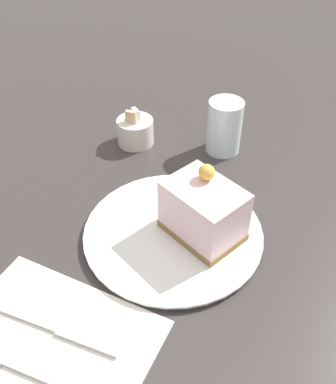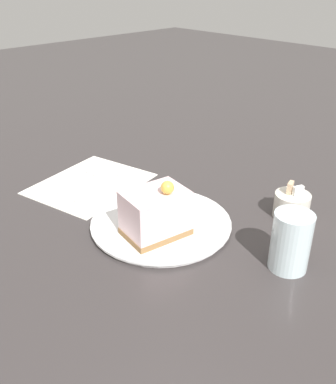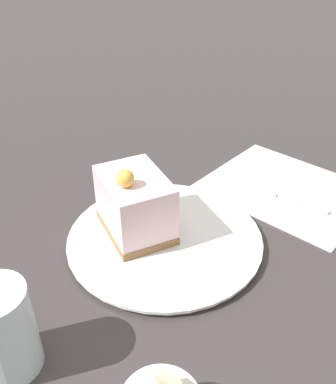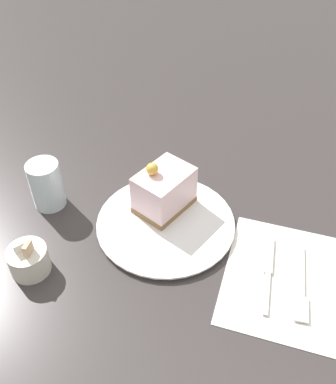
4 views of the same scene
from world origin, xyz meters
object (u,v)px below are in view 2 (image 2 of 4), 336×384
cake_slice (157,214)px  drinking_glass (291,242)px  knife (96,188)px  sugar_bowl (292,205)px  plate (161,223)px  fork (85,176)px

cake_slice → drinking_glass: size_ratio=1.22×
knife → drinking_glass: bearing=-8.5°
cake_slice → sugar_bowl: (0.12, 0.23, -0.03)m
plate → cake_slice: cake_slice is taller
plate → cake_slice: (0.03, -0.03, 0.05)m
fork → sugar_bowl: bearing=7.6°
plate → sugar_bowl: bearing=54.1°
plate → knife: plate is taller
cake_slice → fork: bearing=-179.5°
drinking_glass → knife: bearing=-171.4°
cake_slice → sugar_bowl: bearing=72.8°
plate → drinking_glass: size_ratio=2.65×
plate → knife: bearing=-179.3°
drinking_glass → fork: bearing=-174.3°
knife → fork: bearing=148.4°
fork → knife: (0.06, -0.02, -0.00)m
cake_slice → fork: (-0.29, 0.05, -0.05)m
fork → cake_slice: bearing=-26.4°
plate → knife: 0.20m
cake_slice → drinking_glass: cake_slice is taller
cake_slice → drinking_glass: (0.20, 0.10, -0.00)m
plate → fork: 0.26m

